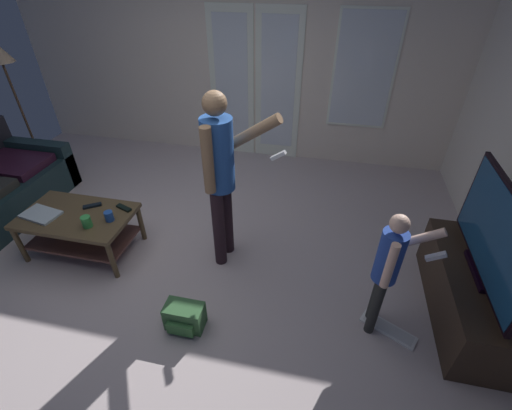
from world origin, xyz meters
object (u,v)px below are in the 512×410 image
Objects in this scene: person_adult at (221,169)px; dvd_remote_slim at (92,206)px; backpack at (184,317)px; loose_keyboard at (388,329)px; cup_near_edge at (87,222)px; cup_by_laptop at (109,216)px; tv_stand at (466,293)px; laptop_closed at (41,214)px; flat_screen_tv at (495,236)px; person_child at (388,266)px; floor_lamp at (2,63)px; tv_remote_black at (124,208)px; coffee_table at (79,224)px.

dvd_remote_slim is (-1.32, -0.07, -0.53)m from person_adult.
backpack is 0.68× the size of loose_keyboard.
cup_by_laptop is (0.15, 0.12, -0.01)m from cup_near_edge.
laptop_closed is at bearing -179.18° from tv_stand.
cup_by_laptop is at bearing -63.60° from dvd_remote_slim.
dvd_remote_slim is (-3.41, 0.17, -0.38)m from flat_screen_tv.
person_child is at bearing -158.59° from tv_stand.
tv_remote_black is at bearing -31.48° from floor_lamp.
cup_by_laptop reaches higher than tv_stand.
laptop_closed reaches higher than backpack.
cup_near_edge reaches higher than tv_stand.
person_child is 6.56× the size of tv_remote_black.
cup_near_edge is 0.32m from dvd_remote_slim.
floor_lamp is (-4.53, 1.80, 0.71)m from person_child.
loose_keyboard is 2.65× the size of dvd_remote_slim.
loose_keyboard is at bearing -7.25° from cup_by_laptop.
person_adult reaches higher than coffee_table.
loose_keyboard is (-0.58, -0.31, -0.22)m from tv_stand.
tv_stand is 0.80× the size of floor_lamp.
floor_lamp is (-5.24, 1.52, 1.15)m from tv_stand.
backpack is at bearing -169.16° from loose_keyboard.
floor_lamp reaches higher than laptop_closed.
laptop_closed is (-3.09, 0.23, -0.21)m from person_child.
floor_lamp is at bearing 140.33° from cup_near_edge.
dvd_remote_slim reaches higher than coffee_table.
person_child is (-0.71, -0.28, -0.17)m from flat_screen_tv.
cup_near_edge is (-2.70, 0.20, 0.49)m from loose_keyboard.
tv_stand is 7.66× the size of tv_remote_black.
flat_screen_tv is 3.98× the size of backpack.
laptop_closed is (-1.62, 0.56, 0.35)m from backpack.
person_child is at bearing -44.26° from dvd_remote_slim.
person_adult reaches higher than cup_near_edge.
person_adult is 9.72× the size of tv_remote_black.
loose_keyboard is 2.91m from dvd_remote_slim.
tv_remote_black is at bearing -178.04° from person_adult.
flat_screen_tv reaches higher than cup_near_edge.
laptop_closed is at bearing 175.52° from loose_keyboard.
backpack is (3.06, -2.14, -1.27)m from floor_lamp.
tv_stand is at bearing -0.45° from coffee_table.
coffee_table is 10.90× the size of cup_by_laptop.
tv_stand is at bearing -6.59° from person_adult.
flat_screen_tv reaches higher than tv_stand.
cup_by_laptop is at bearing 179.70° from tv_stand.
person_adult reaches higher than backpack.
person_adult is 17.29× the size of cup_by_laptop.
tv_stand is at bearing -16.19° from floor_lamp.
floor_lamp is at bearing 158.57° from loose_keyboard.
person_child is 2.44m from tv_remote_black.
flat_screen_tv is at bearing 15.81° from backpack.
person_adult reaches higher than cup_by_laptop.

